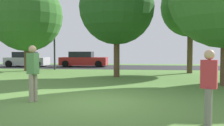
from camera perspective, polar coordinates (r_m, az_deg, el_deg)
The scene contains 10 objects.
ground_plane at distance 7.62m, azimuth -3.84°, elevation -9.05°, with size 44.00×44.00×0.00m, color #547F38.
road_strip at distance 23.42m, azimuth 3.16°, elevation -0.95°, with size 44.00×6.40×0.01m, color #28282B.
birch_tree_lone at distance 18.23m, azimuth 17.83°, elevation 12.24°, with size 4.12×4.12×6.65m.
oak_tree_left at distance 14.87m, azimuth 1.09°, elevation 12.86°, with size 4.45×4.45×6.38m.
oak_tree_center at distance 20.42m, azimuth -19.26°, elevation 10.32°, with size 5.53×5.53×7.05m.
person_thrower at distance 7.90m, azimuth -17.93°, elevation -1.67°, with size 0.38×0.32×1.74m.
person_catcher at distance 5.50m, azimuth 21.61°, elevation -4.61°, with size 0.38×0.32×1.60m.
parked_car_silver at distance 25.55m, azimuth -19.24°, elevation 0.70°, with size 4.03×2.04×1.46m.
parked_car_red at distance 24.25m, azimuth -6.68°, elevation 0.76°, with size 4.57×2.03×1.48m.
street_lamp_post at distance 20.75m, azimuth -13.25°, elevation 4.69°, with size 0.14×0.14×4.50m, color #2D2D33.
Camera 1 is at (1.33, -7.33, 1.58)m, focal length 39.28 mm.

